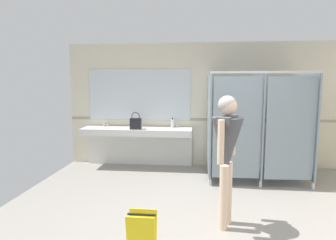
# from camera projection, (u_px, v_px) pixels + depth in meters

# --- Properties ---
(ground_plane) EXTENTS (6.44, 6.33, 0.10)m
(ground_plane) POSITION_uv_depth(u_px,v_px,m) (218.00, 231.00, 3.73)
(ground_plane) COLOR gray
(wall_back) EXTENTS (6.44, 0.12, 2.74)m
(wall_back) POSITION_uv_depth(u_px,v_px,m) (211.00, 105.00, 6.43)
(wall_back) COLOR beige
(wall_back) RESTS_ON ground_plane
(wall_back_tile_band) EXTENTS (6.44, 0.01, 0.06)m
(wall_back_tile_band) POSITION_uv_depth(u_px,v_px,m) (210.00, 120.00, 6.41)
(wall_back_tile_band) COLOR #9E937F
(wall_back_tile_band) RESTS_ON wall_back
(vanity_counter) EXTENTS (2.41, 0.58, 0.99)m
(vanity_counter) POSITION_uv_depth(u_px,v_px,m) (138.00, 138.00, 6.41)
(vanity_counter) COLOR silver
(vanity_counter) RESTS_ON ground_plane
(mirror_panel) EXTENTS (2.31, 0.02, 1.14)m
(mirror_panel) POSITION_uv_depth(u_px,v_px,m) (139.00, 95.00, 6.50)
(mirror_panel) COLOR silver
(mirror_panel) RESTS_ON wall_back
(bathroom_stalls) EXTENTS (1.88, 1.36, 2.06)m
(bathroom_stalls) POSITION_uv_depth(u_px,v_px,m) (258.00, 124.00, 5.45)
(bathroom_stalls) COLOR gray
(bathroom_stalls) RESTS_ON ground_plane
(person_standing) EXTENTS (0.52, 0.55, 1.70)m
(person_standing) POSITION_uv_depth(u_px,v_px,m) (227.00, 145.00, 3.62)
(person_standing) COLOR beige
(person_standing) RESTS_ON ground_plane
(handbag) EXTENTS (0.23, 0.12, 0.37)m
(handbag) POSITION_uv_depth(u_px,v_px,m) (136.00, 123.00, 6.13)
(handbag) COLOR black
(handbag) RESTS_ON vanity_counter
(soap_dispenser) EXTENTS (0.07, 0.07, 0.22)m
(soap_dispenser) POSITION_uv_depth(u_px,v_px,m) (172.00, 123.00, 6.37)
(soap_dispenser) COLOR white
(soap_dispenser) RESTS_ON vanity_counter
(floor_drain_cover) EXTENTS (0.14, 0.14, 0.01)m
(floor_drain_cover) POSITION_uv_depth(u_px,v_px,m) (144.00, 238.00, 3.45)
(floor_drain_cover) COLOR #B7BABF
(floor_drain_cover) RESTS_ON ground_plane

